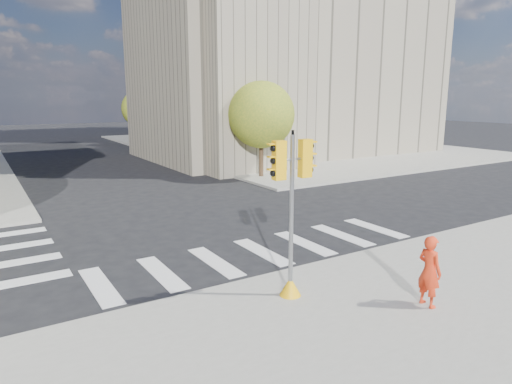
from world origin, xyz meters
TOP-DOWN VIEW (x-y plane):
  - ground at (0.00, 0.00)m, footprint 160.00×160.00m
  - sidewalk_far_right at (20.00, 26.00)m, footprint 28.00×40.00m
  - civic_building at (15.59, 19.12)m, footprint 26.00×16.00m
  - office_tower at (22.00, 42.00)m, footprint 20.00×18.00m
  - tree_re_near at (7.50, 10.00)m, footprint 4.20×4.20m
  - tree_re_mid at (7.50, 22.00)m, footprint 4.60×4.60m
  - tree_re_far at (7.50, 34.00)m, footprint 4.00×4.00m
  - lamp_near at (8.00, 14.00)m, footprint 0.35×0.18m
  - lamp_far at (8.00, 28.00)m, footprint 0.35×0.18m
  - traffic_signal at (-1.51, -5.55)m, footprint 1.07×0.56m
  - photographer at (1.02, -7.81)m, footprint 0.46×0.67m

SIDE VIEW (x-z plane):
  - ground at x=0.00m, z-range 0.00..0.00m
  - sidewalk_far_right at x=20.00m, z-range 0.00..0.15m
  - photographer at x=1.02m, z-range 0.15..1.94m
  - traffic_signal at x=-1.51m, z-range -0.19..4.08m
  - tree_re_far at x=7.50m, z-range 0.93..6.80m
  - tree_re_near at x=7.50m, z-range 0.97..7.13m
  - tree_re_mid at x=7.50m, z-range 1.02..7.68m
  - lamp_near at x=8.00m, z-range 0.52..8.63m
  - lamp_far at x=8.00m, z-range 0.52..8.63m
  - civic_building at x=15.59m, z-range -2.43..16.96m
  - office_tower at x=22.00m, z-range 0.00..30.00m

